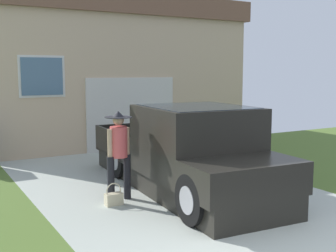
% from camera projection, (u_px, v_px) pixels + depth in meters
% --- Properties ---
extents(pickup_truck, '(2.25, 5.55, 1.71)m').
position_uv_depth(pickup_truck, '(191.00, 155.00, 8.33)').
color(pickup_truck, black).
rests_on(pickup_truck, ground).
extents(person_with_hat, '(0.49, 0.49, 1.65)m').
position_uv_depth(person_with_hat, '(119.00, 148.00, 7.80)').
color(person_with_hat, black).
rests_on(person_with_hat, ground).
extents(handbag, '(0.31, 0.17, 0.40)m').
position_uv_depth(handbag, '(114.00, 198.00, 7.63)').
color(handbag, beige).
rests_on(handbag, ground).
extents(house_with_garage, '(8.76, 6.93, 4.67)m').
position_uv_depth(house_with_garage, '(94.00, 71.00, 15.75)').
color(house_with_garage, '#CDB08D').
rests_on(house_with_garage, ground).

